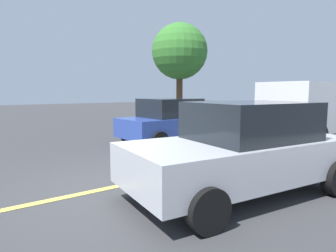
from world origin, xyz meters
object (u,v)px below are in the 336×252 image
(white_van, at_px, (317,107))
(tree_left_verge, at_px, (180,52))
(car_silver_approaching, at_px, (243,148))
(car_blue_mid_road, at_px, (173,121))

(white_van, height_order, tree_left_verge, tree_left_verge)
(car_silver_approaching, relative_size, car_blue_mid_road, 1.10)
(car_silver_approaching, bearing_deg, car_blue_mid_road, 66.48)
(white_van, bearing_deg, car_silver_approaching, -161.79)
(car_blue_mid_road, bearing_deg, white_van, -26.32)
(white_van, distance_m, car_blue_mid_road, 5.75)
(car_silver_approaching, xyz_separation_m, tree_left_verge, (6.67, 10.27, 3.31))
(tree_left_verge, bearing_deg, white_van, -85.55)
(car_blue_mid_road, height_order, tree_left_verge, tree_left_verge)
(white_van, height_order, car_blue_mid_road, white_van)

